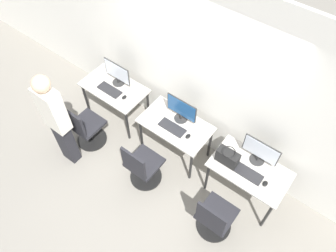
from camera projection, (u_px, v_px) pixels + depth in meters
name	position (u px, v px, depth m)	size (l,w,h in m)	color
ground_plane	(163.00, 164.00, 5.13)	(20.00, 20.00, 0.00)	gray
wall_back	(196.00, 72.00, 4.35)	(12.00, 0.05, 2.80)	silver
desk_left	(115.00, 91.00, 5.22)	(1.03, 0.61, 0.71)	#BCB7AD
monitor_left	(117.00, 73.00, 5.04)	(0.49, 0.20, 0.39)	#2D2D2D
keyboard_left	(110.00, 90.00, 5.09)	(0.40, 0.16, 0.02)	#262628
mouse_left	(124.00, 97.00, 4.99)	(0.06, 0.09, 0.03)	black
office_chair_left	(86.00, 128.00, 5.08)	(0.48, 0.48, 0.89)	black
person_left	(56.00, 119.00, 4.43)	(0.36, 0.23, 1.76)	#232328
desk_center	(176.00, 128.00, 4.78)	(1.03, 0.61, 0.71)	#BCB7AD
monitor_center	(181.00, 110.00, 4.60)	(0.49, 0.20, 0.39)	#2D2D2D
keyboard_center	(172.00, 127.00, 4.66)	(0.40, 0.16, 0.02)	#262628
mouse_center	(188.00, 136.00, 4.56)	(0.06, 0.09, 0.03)	black
office_chair_center	(142.00, 167.00, 4.67)	(0.48, 0.48, 0.89)	black
desk_right	(249.00, 172.00, 4.34)	(1.03, 0.61, 0.71)	#BCB7AD
monitor_right	(260.00, 152.00, 4.19)	(0.49, 0.20, 0.39)	#2D2D2D
keyboard_right	(248.00, 173.00, 4.22)	(0.40, 0.16, 0.02)	#262628
mouse_right	(265.00, 184.00, 4.12)	(0.06, 0.09, 0.03)	black
office_chair_right	(214.00, 219.00, 4.22)	(0.48, 0.48, 0.89)	black
handbag	(228.00, 157.00, 4.24)	(0.30, 0.18, 0.25)	black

